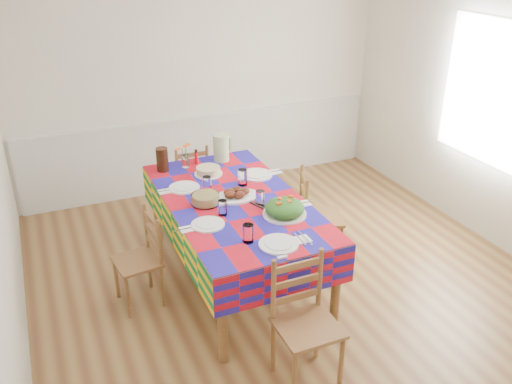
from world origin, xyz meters
The scene contains 23 objects.
room centered at (0.00, 0.00, 1.35)m, with size 4.58×5.08×2.78m.
wainscot centered at (0.00, 2.48, 0.49)m, with size 4.41×0.06×0.92m.
window_right centered at (2.23, 0.30, 1.50)m, with size 1.40×1.40×0.00m, color white.
dining_table centered at (-0.43, 0.39, 0.73)m, with size 1.14×2.11×0.82m.
setting_near_head centered at (-0.46, -0.40, 0.85)m, with size 0.49×0.33×0.15m.
setting_left_near centered at (-0.73, 0.09, 0.85)m, with size 0.49×0.29×0.13m.
setting_left_far centered at (-0.70, 0.73, 0.85)m, with size 0.51×0.30×0.13m.
setting_right_near centered at (-0.15, 0.12, 0.85)m, with size 0.52×0.30×0.13m.
setting_right_far centered at (-0.11, 0.73, 0.85)m, with size 0.59×0.34×0.15m.
meat_platter centered at (-0.40, 0.42, 0.85)m, with size 0.40×0.29×0.08m.
salad_platter centered at (-0.15, -0.04, 0.88)m, with size 0.36×0.36×0.15m.
pasta_bowl centered at (-0.68, 0.41, 0.86)m, with size 0.24×0.24×0.09m.
cake centered at (-0.46, 0.99, 0.86)m, with size 0.27×0.27×0.07m.
serving_utensils centered at (-0.28, 0.25, 0.83)m, with size 0.16×0.36×0.01m.
flower_vase centered at (-0.61, 1.25, 0.92)m, with size 0.15×0.13×0.25m.
hot_sauce centered at (-0.48, 1.28, 0.90)m, with size 0.04×0.04×0.15m, color red.
green_pitcher centered at (-0.22, 1.27, 0.96)m, with size 0.16×0.16×0.27m, color #B3CF92.
tea_pitcher centered at (-0.83, 1.25, 0.94)m, with size 0.12×0.12×0.23m, color black.
name_card centered at (-0.46, -0.63, 0.83)m, with size 0.08×0.02×0.02m, color white.
chair_near centered at (-0.43, -0.95, 0.47)m, with size 0.42×0.40×0.95m.
chair_far centered at (-0.43, 1.72, 0.43)m, with size 0.40×0.39×0.88m.
chair_left centered at (-1.28, 0.39, 0.42)m, with size 0.40×0.41×0.84m.
chair_right centered at (0.42, 0.40, 0.46)m, with size 0.51×0.52×0.93m.
Camera 1 is at (-1.93, -3.55, 2.93)m, focal length 38.00 mm.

